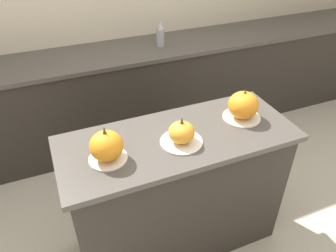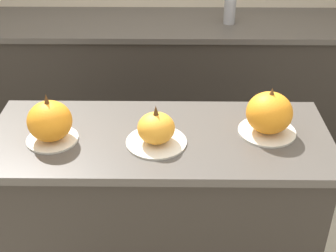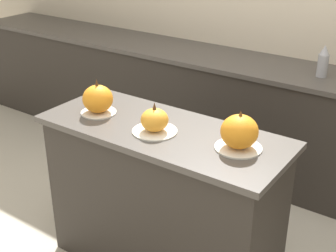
{
  "view_description": "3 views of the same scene",
  "coord_description": "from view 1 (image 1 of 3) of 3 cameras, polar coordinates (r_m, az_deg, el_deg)",
  "views": [
    {
      "loc": [
        -0.62,
        -1.34,
        2.03
      ],
      "look_at": [
        -0.07,
        -0.01,
        1.02
      ],
      "focal_mm": 35.0,
      "sensor_mm": 36.0,
      "label": 1
    },
    {
      "loc": [
        0.05,
        -1.56,
        1.93
      ],
      "look_at": [
        0.04,
        0.01,
        0.95
      ],
      "focal_mm": 50.0,
      "sensor_mm": 36.0,
      "label": 2
    },
    {
      "loc": [
        1.3,
        -1.81,
        1.97
      ],
      "look_at": [
        0.07,
        -0.04,
        0.97
      ],
      "focal_mm": 50.0,
      "sensor_mm": 36.0,
      "label": 3
    }
  ],
  "objects": [
    {
      "name": "back_counter",
      "position": [
        3.17,
        -8.26,
        5.03
      ],
      "size": [
        6.0,
        0.6,
        0.92
      ],
      "color": "#2D2823",
      "rests_on": "ground_plane"
    },
    {
      "name": "pumpkin_cake_left",
      "position": [
        1.67,
        -10.66,
        -3.56
      ],
      "size": [
        0.2,
        0.2,
        0.2
      ],
      "color": "silver",
      "rests_on": "kitchen_island"
    },
    {
      "name": "pumpkin_cake_right",
      "position": [
        2.01,
        12.94,
        3.43
      ],
      "size": [
        0.23,
        0.23,
        0.2
      ],
      "color": "silver",
      "rests_on": "kitchen_island"
    },
    {
      "name": "pumpkin_cake_center",
      "position": [
        1.77,
        2.37,
        -1.34
      ],
      "size": [
        0.24,
        0.24,
        0.16
      ],
      "color": "silver",
      "rests_on": "kitchen_island"
    },
    {
      "name": "kitchen_island",
      "position": [
        2.15,
        1.65,
        -11.57
      ],
      "size": [
        1.37,
        0.56,
        0.92
      ],
      "color": "#2D2823",
      "rests_on": "ground_plane"
    },
    {
      "name": "wall_back",
      "position": [
        3.17,
        -11.25,
        20.3
      ],
      "size": [
        8.0,
        0.06,
        2.5
      ],
      "color": "beige",
      "rests_on": "ground_plane"
    },
    {
      "name": "bottle_tall",
      "position": [
        3.02,
        -1.33,
        15.68
      ],
      "size": [
        0.07,
        0.07,
        0.22
      ],
      "color": "#99999E",
      "rests_on": "back_counter"
    },
    {
      "name": "ground_plane",
      "position": [
        2.51,
        1.46,
        -18.83
      ],
      "size": [
        12.0,
        12.0,
        0.0
      ],
      "primitive_type": "plane",
      "color": "#BCB29E"
    }
  ]
}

